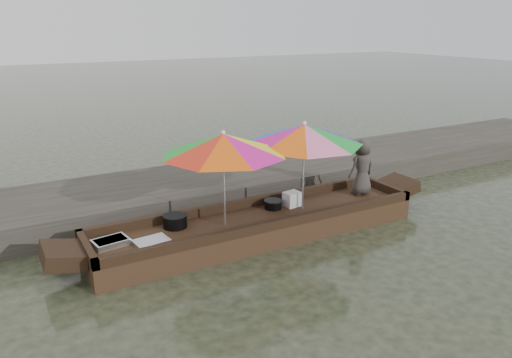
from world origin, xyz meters
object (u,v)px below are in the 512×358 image
umbrella_bow (224,179)px  umbrella_stern (303,166)px  cooking_pot (175,221)px  tray_scallop (151,242)px  charcoal_grill (273,205)px  tray_crayfish (111,242)px  supply_bag (292,199)px  boat_hull (259,227)px  vendor (362,167)px

umbrella_bow → umbrella_stern: 1.50m
cooking_pot → umbrella_stern: (2.24, -0.30, 0.67)m
tray_scallop → charcoal_grill: charcoal_grill is taller
tray_crayfish → umbrella_stern: (3.31, -0.12, 0.73)m
supply_bag → tray_crayfish: bearing=-178.6°
tray_scallop → supply_bag: size_ratio=1.79×
charcoal_grill → cooking_pot: bearing=178.4°
tray_scallop → charcoal_grill: bearing=9.2°
cooking_pot → charcoal_grill: cooking_pot is taller
cooking_pot → supply_bag: supply_bag is taller
boat_hull → charcoal_grill: (0.42, 0.25, 0.25)m
tray_crayfish → umbrella_bow: bearing=-3.7°
cooking_pot → tray_crayfish: size_ratio=0.76×
tray_crayfish → charcoal_grill: bearing=2.6°
supply_bag → vendor: bearing=-2.9°
tray_scallop → vendor: size_ratio=0.47×
vendor → umbrella_stern: umbrella_stern is taller
cooking_pot → supply_bag: bearing=-2.8°
boat_hull → tray_scallop: tray_scallop is taller
supply_bag → umbrella_stern: umbrella_stern is taller
boat_hull → tray_scallop: 1.91m
supply_bag → vendor: vendor is taller
tray_crayfish → tray_scallop: bearing=-24.3°
boat_hull → umbrella_stern: bearing=0.0°
tray_scallop → charcoal_grill: (2.32, 0.38, 0.04)m
supply_bag → umbrella_stern: size_ratio=0.14×
boat_hull → umbrella_stern: size_ratio=2.86×
boat_hull → supply_bag: bearing=13.9°
umbrella_stern → umbrella_bow: bearing=180.0°
cooking_pot → charcoal_grill: 1.79m
cooking_pot → charcoal_grill: size_ratio=1.28×
supply_bag → tray_scallop: bearing=-173.2°
tray_crayfish → tray_scallop: tray_crayfish is taller
boat_hull → vendor: bearing=2.9°
cooking_pot → tray_scallop: bearing=-141.1°
supply_bag → umbrella_bow: size_ratio=0.14×
charcoal_grill → tray_scallop: bearing=-170.8°
tray_crayfish → umbrella_bow: 1.95m
tray_crayfish → vendor: 4.75m
tray_crayfish → boat_hull: bearing=-2.8°
tray_scallop → umbrella_bow: bearing=5.7°
supply_bag → umbrella_stern: (0.09, -0.19, 0.65)m
umbrella_stern → charcoal_grill: bearing=151.0°
cooking_pot → tray_scallop: 0.68m
supply_bag → umbrella_bow: bearing=-172.2°
boat_hull → tray_scallop: size_ratio=11.36×
tray_scallop → umbrella_stern: (2.77, 0.13, 0.74)m
tray_crayfish → charcoal_grill: charcoal_grill is taller
supply_bag → charcoal_grill: bearing=171.3°
cooking_pot → umbrella_stern: bearing=-7.6°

